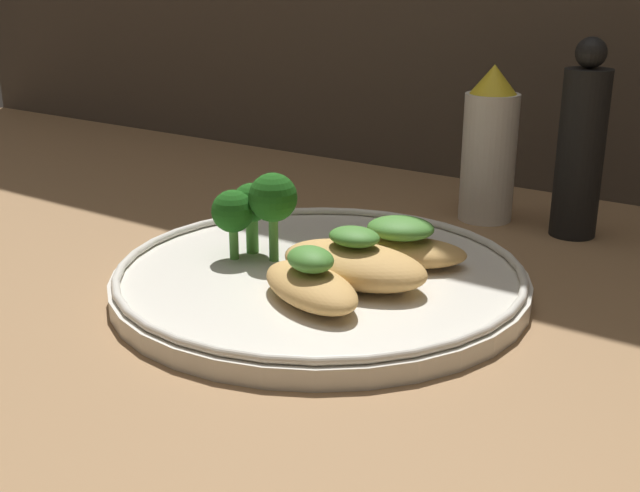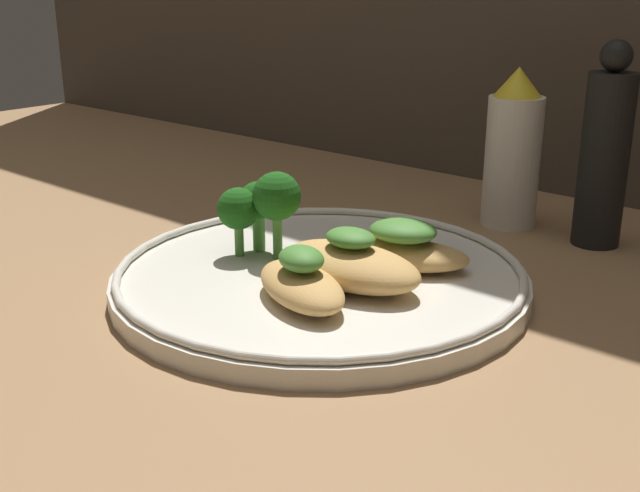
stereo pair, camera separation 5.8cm
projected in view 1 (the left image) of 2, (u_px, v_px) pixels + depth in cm
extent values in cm
cube|color=#936D47|center=(320.00, 296.00, 59.08)|extent=(180.00, 180.00, 1.00)
cylinder|color=silver|center=(320.00, 281.00, 58.68)|extent=(30.28, 30.28, 1.40)
torus|color=silver|center=(320.00, 268.00, 58.35)|extent=(29.68, 29.68, 0.60)
ellipsoid|color=tan|center=(311.00, 287.00, 52.69)|extent=(10.10, 7.82, 2.29)
ellipsoid|color=#478433|center=(310.00, 259.00, 52.05)|extent=(4.43, 4.07, 1.57)
ellipsoid|color=tan|center=(354.00, 265.00, 55.73)|extent=(11.19, 6.48, 2.87)
ellipsoid|color=#478433|center=(354.00, 237.00, 55.05)|extent=(3.79, 3.09, 1.28)
ellipsoid|color=tan|center=(400.00, 252.00, 59.51)|extent=(10.93, 8.10, 2.07)
ellipsoid|color=#478433|center=(401.00, 228.00, 58.91)|extent=(6.09, 5.56, 1.62)
cylinder|color=#4C8E38|center=(270.00, 239.00, 59.82)|extent=(0.71, 0.71, 3.68)
sphere|color=#195114|center=(270.00, 199.00, 58.80)|extent=(3.66, 3.66, 3.66)
cylinder|color=#4C8E38|center=(252.00, 234.00, 61.97)|extent=(0.96, 0.96, 2.99)
sphere|color=#195114|center=(251.00, 202.00, 61.13)|extent=(3.00, 3.00, 3.00)
cylinder|color=#4C8E38|center=(234.00, 242.00, 60.69)|extent=(0.70, 0.70, 2.64)
sphere|color=#195114|center=(233.00, 211.00, 59.88)|extent=(3.22, 3.22, 3.22)
cylinder|color=white|center=(488.00, 158.00, 73.54)|extent=(4.94, 4.94, 11.73)
cone|color=yellow|center=(494.00, 79.00, 71.18)|extent=(4.20, 4.20, 2.58)
cylinder|color=black|center=(580.00, 155.00, 68.62)|extent=(3.98, 3.98, 14.48)
sphere|color=black|center=(591.00, 53.00, 65.81)|extent=(2.59, 2.59, 2.59)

